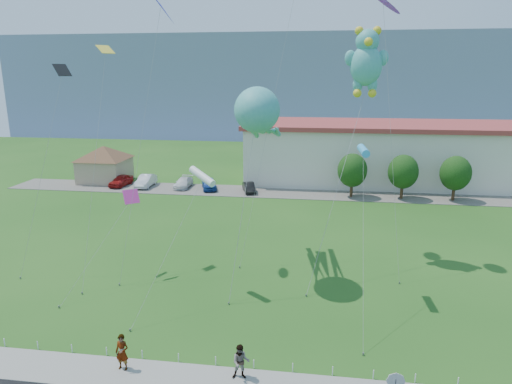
% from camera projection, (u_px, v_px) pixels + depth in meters
% --- Properties ---
extents(ground, '(160.00, 160.00, 0.00)m').
position_uv_depth(ground, '(203.00, 349.00, 25.11)').
color(ground, '#204F16').
rests_on(ground, ground).
extents(sidewalk, '(80.00, 2.50, 0.10)m').
position_uv_depth(sidewalk, '(189.00, 380.00, 22.46)').
color(sidewalk, gray).
rests_on(sidewalk, ground).
extents(parking_strip, '(70.00, 6.00, 0.06)m').
position_uv_depth(parking_strip, '(271.00, 192.00, 58.67)').
color(parking_strip, '#59544C').
rests_on(parking_strip, ground).
extents(hill_ridge, '(160.00, 50.00, 25.00)m').
position_uv_depth(hill_ridge, '(302.00, 82.00, 137.09)').
color(hill_ridge, slate).
rests_on(hill_ridge, ground).
extents(pavilion, '(9.20, 9.20, 5.00)m').
position_uv_depth(pavilion, '(104.00, 160.00, 64.05)').
color(pavilion, tan).
rests_on(pavilion, ground).
extents(warehouse, '(61.00, 15.00, 8.20)m').
position_uv_depth(warehouse, '(466.00, 154.00, 62.77)').
color(warehouse, beige).
rests_on(warehouse, ground).
extents(rope_fence, '(26.05, 0.05, 0.50)m').
position_uv_depth(rope_fence, '(197.00, 359.00, 23.80)').
color(rope_fence, white).
rests_on(rope_fence, ground).
extents(tree_near, '(3.60, 3.60, 5.47)m').
position_uv_depth(tree_near, '(352.00, 170.00, 55.52)').
color(tree_near, '#3F2B19').
rests_on(tree_near, ground).
extents(tree_mid, '(3.60, 3.60, 5.47)m').
position_uv_depth(tree_mid, '(403.00, 172.00, 54.71)').
color(tree_mid, '#3F2B19').
rests_on(tree_mid, ground).
extents(tree_far, '(3.60, 3.60, 5.47)m').
position_uv_depth(tree_far, '(456.00, 173.00, 53.90)').
color(tree_far, '#3F2B19').
rests_on(tree_far, ground).
extents(pedestrian_left, '(0.74, 0.53, 1.92)m').
position_uv_depth(pedestrian_left, '(122.00, 352.00, 23.03)').
color(pedestrian_left, gray).
rests_on(pedestrian_left, sidewalk).
extents(pedestrian_right, '(0.95, 0.79, 1.80)m').
position_uv_depth(pedestrian_right, '(241.00, 362.00, 22.34)').
color(pedestrian_right, gray).
rests_on(pedestrian_right, sidewalk).
extents(parked_car_red, '(2.21, 4.53, 1.49)m').
position_uv_depth(parked_car_red, '(121.00, 180.00, 61.73)').
color(parked_car_red, maroon).
rests_on(parked_car_red, parking_strip).
extents(parked_car_silver, '(1.77, 4.80, 1.57)m').
position_uv_depth(parked_car_silver, '(146.00, 181.00, 61.33)').
color(parked_car_silver, silver).
rests_on(parked_car_silver, parking_strip).
extents(parked_car_white, '(1.85, 4.50, 1.30)m').
position_uv_depth(parked_car_white, '(184.00, 183.00, 60.88)').
color(parked_car_white, silver).
rests_on(parked_car_white, parking_strip).
extents(parked_car_blue, '(3.00, 4.68, 1.48)m').
position_uv_depth(parked_car_blue, '(209.00, 184.00, 59.90)').
color(parked_car_blue, navy).
rests_on(parked_car_blue, parking_strip).
extents(parked_car_black, '(2.35, 3.96, 1.23)m').
position_uv_depth(parked_car_black, '(249.00, 187.00, 58.43)').
color(parked_car_black, black).
rests_on(parked_car_black, parking_strip).
extents(octopus_kite, '(3.13, 10.90, 13.91)m').
position_uv_depth(octopus_kite, '(259.00, 118.00, 32.21)').
color(octopus_kite, teal).
rests_on(octopus_kite, ground).
extents(teddy_bear_kite, '(5.56, 9.52, 18.20)m').
position_uv_depth(teddy_bear_kite, '(366.00, 60.00, 34.73)').
color(teddy_bear_kite, teal).
rests_on(teddy_bear_kite, ground).
extents(small_kite_pink, '(3.56, 6.56, 6.48)m').
position_uv_depth(small_kite_pink, '(125.00, 206.00, 32.91)').
color(small_kite_pink, '#E13297').
rests_on(small_kite_pink, ground).
extents(small_kite_blue, '(3.04, 6.43, 20.24)m').
position_uv_depth(small_kite_blue, '(159.00, 12.00, 33.02)').
color(small_kite_blue, '#2928E5').
rests_on(small_kite_blue, ground).
extents(small_kite_yellow, '(1.29, 7.80, 16.94)m').
position_uv_depth(small_kite_yellow, '(102.00, 81.00, 33.77)').
color(small_kite_yellow, yellow).
rests_on(small_kite_yellow, ground).
extents(small_kite_black, '(3.58, 4.32, 15.43)m').
position_uv_depth(small_kite_black, '(57.00, 97.00, 33.21)').
color(small_kite_black, black).
rests_on(small_kite_black, ground).
extents(small_kite_cyan, '(0.50, 8.56, 10.40)m').
position_uv_depth(small_kite_cyan, '(363.00, 152.00, 29.10)').
color(small_kite_cyan, '#33A7E7').
rests_on(small_kite_cyan, ground).
extents(small_kite_purple, '(2.70, 6.51, 20.68)m').
position_uv_depth(small_kite_purple, '(384.00, 8.00, 33.76)').
color(small_kite_purple, purple).
rests_on(small_kite_purple, ground).
extents(small_kite_white, '(3.32, 7.30, 8.55)m').
position_uv_depth(small_kite_white, '(202.00, 177.00, 30.27)').
color(small_kite_white, white).
rests_on(small_kite_white, ground).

